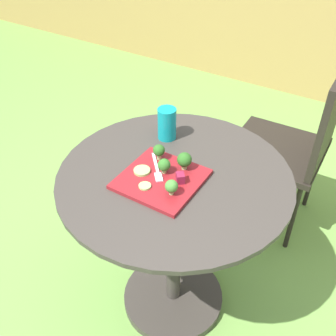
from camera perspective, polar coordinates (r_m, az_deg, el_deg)
ground_plane at (r=1.89m, az=0.73°, el=-18.40°), size 12.00×12.00×0.00m
patio_table at (r=1.54m, az=0.86°, el=-9.49°), size 0.80×0.80×0.73m
patio_chair at (r=1.97m, az=18.37°, el=3.92°), size 0.45×0.45×0.90m
salad_plate at (r=1.30m, az=-1.01°, el=-1.62°), size 0.26×0.26×0.01m
drinking_glass at (r=1.48m, az=-0.16°, el=6.21°), size 0.07×0.07×0.12m
fork at (r=1.33m, az=-1.63°, el=-0.25°), size 0.12×0.13×0.00m
broccoli_floret_0 at (r=1.30m, az=-0.56°, el=0.42°), size 0.04×0.04×0.05m
broccoli_floret_1 at (r=1.36m, az=-1.32°, el=2.53°), size 0.04×0.04×0.06m
broccoli_floret_2 at (r=1.22m, az=0.50°, el=-2.68°), size 0.04×0.04×0.05m
broccoli_floret_3 at (r=1.32m, az=2.39°, el=1.18°), size 0.05×0.05×0.06m
cucumber_slice_0 at (r=1.26m, az=-3.37°, el=-2.61°), size 0.04×0.04×0.01m
cucumber_slice_1 at (r=1.32m, az=-3.79°, el=-0.39°), size 0.06×0.06×0.01m
beet_chunk_0 at (r=1.27m, az=1.80°, el=-1.44°), size 0.04×0.04×0.03m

